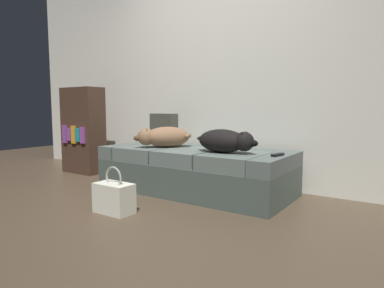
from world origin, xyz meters
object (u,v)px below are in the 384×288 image
object	(u,v)px
couch	(195,170)
dog_tan	(164,137)
handbag	(114,197)
throw_pillow	(164,129)
bookshelf	(83,130)
tv_remote	(278,155)
dog_dark	(226,141)

from	to	relation	value
couch	dog_tan	bearing A→B (deg)	-165.46
couch	handbag	distance (m)	0.97
dog_tan	throw_pillow	xyz separation A→B (m)	(-0.25, 0.30, 0.06)
couch	throw_pillow	distance (m)	0.73
dog_tan	bookshelf	size ratio (longest dim) A/B	0.50
throw_pillow	tv_remote	bearing A→B (deg)	-10.46
dog_tan	dog_dark	world-z (taller)	same
couch	throw_pillow	xyz separation A→B (m)	(-0.58, 0.22, 0.39)
dog_dark	throw_pillow	distance (m)	1.04
bookshelf	handbag	bearing A→B (deg)	-31.13
throw_pillow	bookshelf	distance (m)	1.21
dog_dark	handbag	xyz separation A→B (m)	(-0.55, -0.85, -0.42)
tv_remote	throw_pillow	distance (m)	1.48
couch	dog_dark	xyz separation A→B (m)	(0.41, -0.11, 0.33)
tv_remote	throw_pillow	bearing A→B (deg)	179.74
couch	handbag	bearing A→B (deg)	-98.60
dog_tan	bookshelf	world-z (taller)	bookshelf
couch	dog_tan	world-z (taller)	dog_tan
tv_remote	handbag	xyz separation A→B (m)	(-1.02, -0.90, -0.32)
handbag	bookshelf	bearing A→B (deg)	148.87
handbag	bookshelf	size ratio (longest dim) A/B	0.34
dog_tan	throw_pillow	world-z (taller)	throw_pillow
dog_tan	bookshelf	xyz separation A→B (m)	(-1.44, 0.11, 0.01)
couch	tv_remote	size ratio (longest dim) A/B	12.73
couch	dog_tan	xyz separation A→B (m)	(-0.33, -0.09, 0.33)
couch	bookshelf	xyz separation A→B (m)	(-1.77, 0.03, 0.33)
throw_pillow	handbag	xyz separation A→B (m)	(0.43, -1.17, -0.48)
dog_dark	handbag	bearing A→B (deg)	-123.06
throw_pillow	bookshelf	xyz separation A→B (m)	(-1.19, -0.19, -0.06)
throw_pillow	bookshelf	bearing A→B (deg)	-170.81
dog_tan	throw_pillow	size ratio (longest dim) A/B	1.63
couch	handbag	size ratio (longest dim) A/B	5.05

